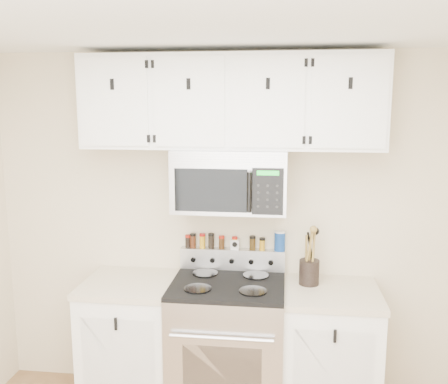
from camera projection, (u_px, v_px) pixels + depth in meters
The scene contains 17 objects.
back_wall at pixel (233, 228), 3.62m from camera, with size 3.50×0.01×2.50m, color beige.
range at pixel (228, 346), 3.45m from camera, with size 0.76×0.65×1.10m.
base_cabinet_left at pixel (132, 342), 3.56m from camera, with size 0.64×0.62×0.92m.
base_cabinet_right at pixel (329, 354), 3.39m from camera, with size 0.64×0.62×0.92m.
microwave at pixel (230, 180), 3.37m from camera, with size 0.76×0.44×0.42m.
upper_cabinets at pixel (231, 102), 3.30m from camera, with size 2.00×0.35×0.62m.
utensil_crock at pixel (309, 270), 3.40m from camera, with size 0.14×0.14×0.40m.
kitchen_timer at pixel (235, 244), 3.60m from camera, with size 0.06×0.05×0.07m, color silver.
salt_canister at pixel (280, 241), 3.56m from camera, with size 0.08×0.08×0.14m.
spice_jar_0 at pixel (188, 241), 3.65m from camera, with size 0.04×0.04×0.09m.
spice_jar_1 at pixel (193, 240), 3.64m from camera, with size 0.04×0.04×0.11m.
spice_jar_2 at pixel (202, 241), 3.63m from camera, with size 0.04×0.04×0.11m.
spice_jar_3 at pixel (211, 241), 3.62m from camera, with size 0.04×0.04×0.11m.
spice_jar_4 at pixel (222, 242), 3.61m from camera, with size 0.04×0.04×0.09m.
spice_jar_5 at pixel (235, 243), 3.60m from camera, with size 0.04×0.04×0.09m.
spice_jar_6 at pixel (252, 243), 3.59m from camera, with size 0.04×0.04×0.10m.
spice_jar_7 at pixel (262, 244), 3.58m from camera, with size 0.04×0.04×0.09m.
Camera 1 is at (0.37, -1.75, 2.14)m, focal length 40.00 mm.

